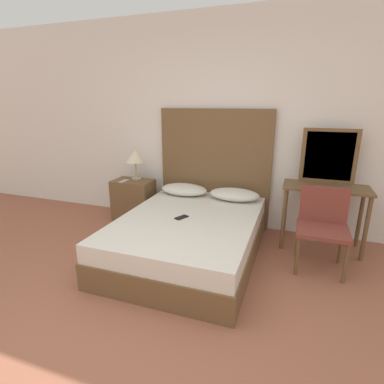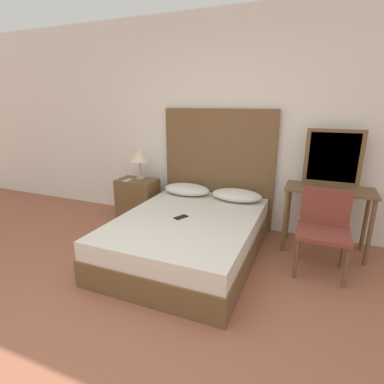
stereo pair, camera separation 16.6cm
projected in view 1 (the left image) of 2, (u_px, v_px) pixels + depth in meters
The scene contains 13 objects.
ground_plane at pixel (116, 360), 1.97m from camera, with size 16.00×16.00×0.00m, color #9E5B42.
wall_back at pixel (219, 124), 3.89m from camera, with size 10.00×0.06×2.70m.
bed at pixel (189, 236), 3.27m from camera, with size 1.42×1.92×0.45m.
headboard at pixel (214, 169), 4.00m from camera, with size 1.49×0.05×1.55m.
pillow_left at pixel (184, 189), 3.95m from camera, with size 0.62×0.36×0.14m.
pillow_right at pixel (234, 194), 3.73m from camera, with size 0.62×0.36×0.14m.
phone_on_bed at pixel (182, 217), 3.17m from camera, with size 0.13×0.17×0.01m.
nightstand at pixel (134, 201), 4.21m from camera, with size 0.54×0.36×0.59m.
table_lamp at pixel (135, 157), 4.09m from camera, with size 0.26×0.26×0.41m.
phone_on_nightstand at pixel (124, 181), 4.06m from camera, with size 0.08×0.15×0.01m.
vanity_desk at pixel (325, 199), 3.33m from camera, with size 0.90×0.43×0.74m.
vanity_mirror at pixel (329, 156), 3.37m from camera, with size 0.59×0.03×0.61m.
chair at pixel (323, 222), 2.99m from camera, with size 0.49×0.45×0.81m.
Camera 1 is at (0.99, -1.31, 1.63)m, focal length 28.00 mm.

